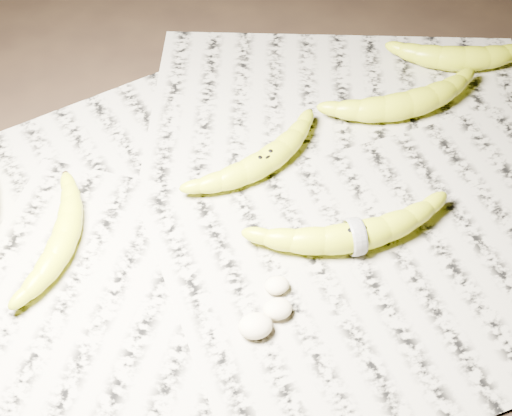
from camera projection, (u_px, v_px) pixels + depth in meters
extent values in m
plane|color=black|center=(255.00, 234.00, 0.88)|extent=(3.00, 3.00, 0.00)
cube|color=#A6A08E|center=(258.00, 216.00, 0.89)|extent=(0.90, 0.70, 0.01)
torus|color=white|center=(355.00, 235.00, 0.85)|extent=(0.00, 0.05, 0.05)
ellipsoid|color=beige|center=(255.00, 324.00, 0.78)|extent=(0.04, 0.03, 0.02)
ellipsoid|color=beige|center=(277.00, 283.00, 0.81)|extent=(0.03, 0.02, 0.02)
ellipsoid|color=beige|center=(278.00, 307.00, 0.79)|extent=(0.03, 0.03, 0.02)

